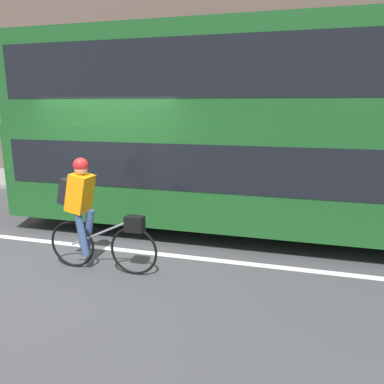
{
  "coord_description": "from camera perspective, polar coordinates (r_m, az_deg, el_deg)",
  "views": [
    {
      "loc": [
        3.11,
        -5.15,
        2.38
      ],
      "look_at": [
        1.54,
        0.5,
        1.0
      ],
      "focal_mm": 35.0,
      "sensor_mm": 36.0,
      "label": 1
    }
  ],
  "objects": [
    {
      "name": "ground_plane",
      "position": [
        6.47,
        -14.67,
        -8.82
      ],
      "size": [
        80.0,
        80.0,
        0.0
      ],
      "primitive_type": "plane",
      "color": "#424244"
    },
    {
      "name": "sidewalk_curb",
      "position": [
        10.61,
        -1.92,
        0.59
      ],
      "size": [
        60.0,
        2.43,
        0.12
      ],
      "color": "gray",
      "rests_on": "ground_plane"
    },
    {
      "name": "bus",
      "position": [
        6.99,
        18.88,
        9.71
      ],
      "size": [
        11.17,
        2.62,
        3.65
      ],
      "color": "black",
      "rests_on": "ground_plane"
    },
    {
      "name": "road_center_line",
      "position": [
        6.63,
        -13.82,
        -8.19
      ],
      "size": [
        50.0,
        0.14,
        0.01
      ],
      "primitive_type": "cube",
      "color": "silver",
      "rests_on": "ground_plane"
    },
    {
      "name": "building_facade",
      "position": [
        11.74,
        0.05,
        19.86
      ],
      "size": [
        60.0,
        0.3,
        7.47
      ],
      "color": "brown",
      "rests_on": "ground_plane"
    },
    {
      "name": "street_sign_post",
      "position": [
        10.46,
        -5.13,
        8.12
      ],
      "size": [
        0.36,
        0.09,
        2.39
      ],
      "color": "#59595B",
      "rests_on": "sidewalk_curb"
    },
    {
      "name": "cyclist_on_bike",
      "position": [
        5.55,
        -15.38,
        -2.85
      ],
      "size": [
        1.7,
        0.32,
        1.66
      ],
      "color": "black",
      "rests_on": "ground_plane"
    }
  ]
}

